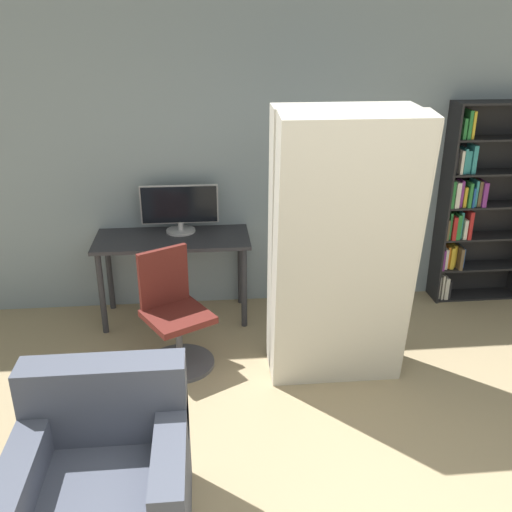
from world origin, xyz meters
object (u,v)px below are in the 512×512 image
(mattress_near, at_px, (345,259))
(mattress_far, at_px, (336,245))
(monitor, at_px, (180,208))
(office_chair, at_px, (175,321))
(bookshelf, at_px, (475,206))
(armchair, at_px, (104,479))

(mattress_near, distance_m, mattress_far, 0.27)
(monitor, distance_m, mattress_far, 1.51)
(office_chair, bearing_deg, mattress_near, -18.15)
(bookshelf, xyz_separation_m, mattress_near, (-1.52, -1.30, 0.08))
(monitor, relative_size, office_chair, 0.74)
(bookshelf, bearing_deg, mattress_far, -145.85)
(bookshelf, relative_size, armchair, 2.14)
(office_chair, distance_m, mattress_far, 1.34)
(monitor, height_order, mattress_far, mattress_far)
(mattress_far, bearing_deg, monitor, 138.87)
(monitor, distance_m, office_chair, 1.07)
(bookshelf, xyz_separation_m, armchair, (-3.00, -2.45, -0.58))
(office_chair, xyz_separation_m, bookshelf, (2.70, 0.92, 0.54))
(bookshelf, bearing_deg, office_chair, -161.27)
(bookshelf, distance_m, mattress_near, 2.00)
(mattress_far, bearing_deg, bookshelf, 34.15)
(armchair, bearing_deg, bookshelf, 39.20)
(monitor, distance_m, mattress_near, 1.70)
(mattress_far, bearing_deg, office_chair, 174.35)
(monitor, bearing_deg, armchair, -98.15)
(bookshelf, distance_m, armchair, 3.91)
(mattress_far, xyz_separation_m, armchair, (-1.48, -1.41, -0.66))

